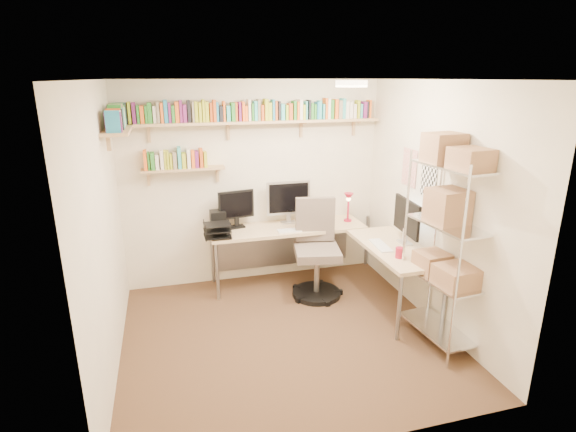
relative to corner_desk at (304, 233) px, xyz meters
The scene contains 6 objects.
ground 1.31m from the corner_desk, 116.92° to the right, with size 3.20×3.20×0.00m, color #432F1C.
room_shell 1.35m from the corner_desk, 116.73° to the right, with size 3.24×3.04×2.52m.
wall_shelves 1.61m from the corner_desk, 159.82° to the left, with size 3.12×1.09×0.80m.
corner_desk is the anchor object (origin of this frame).
office_chair 0.31m from the corner_desk, 53.16° to the right, with size 0.62×0.63×1.16m.
wire_rack 1.81m from the corner_desk, 57.36° to the right, with size 0.46×0.84×2.04m.
Camera 1 is at (-1.04, -3.88, 2.52)m, focal length 28.00 mm.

